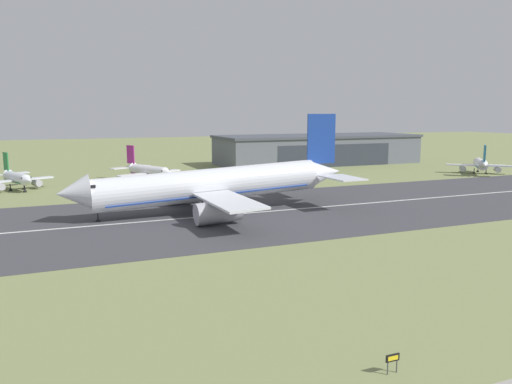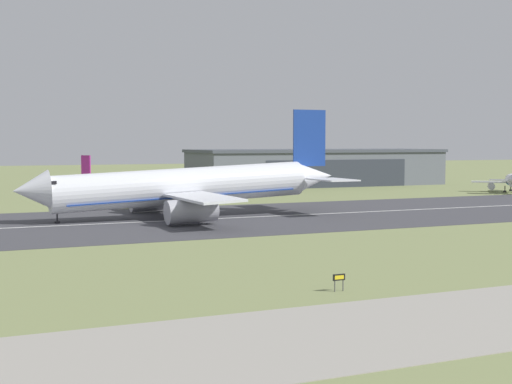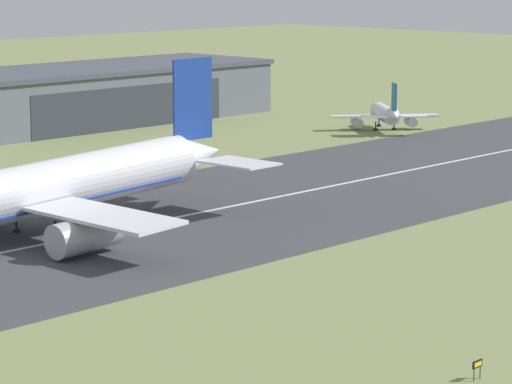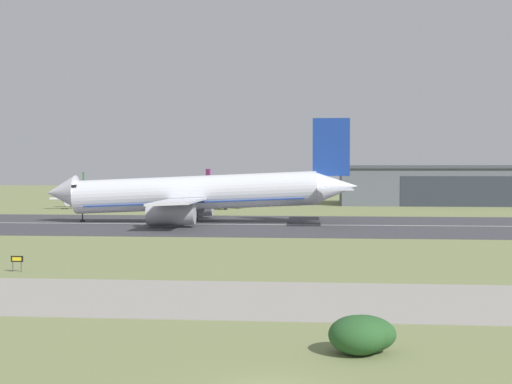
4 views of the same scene
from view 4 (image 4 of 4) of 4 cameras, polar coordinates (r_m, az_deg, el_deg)
The scene contains 10 objects.
ground_plane at distance 80.28m, azimuth 3.56°, elevation -5.35°, with size 727.52×727.52×0.00m, color #7A8451.
runway_strip at distance 128.40m, azimuth 4.20°, elevation -2.65°, with size 487.52×48.66×0.06m, color #3D3D42.
runway_centreline at distance 128.39m, azimuth 4.20°, elevation -2.64°, with size 438.76×0.70×0.01m, color silver.
taxiway_road at distance 55.35m, azimuth 2.79°, elevation -8.56°, with size 365.64×16.28×0.05m, color gray.
hangar_building at distance 213.52m, azimuth 17.35°, elevation 0.54°, with size 79.33×27.59×11.20m.
airplane_landing at distance 133.73m, azimuth -4.72°, elevation -0.14°, with size 59.03×45.62×19.50m.
airplane_parked_west at distance 183.33m, azimuth -3.09°, elevation -0.37°, with size 20.47×22.16×10.20m.
airplane_parked_centre at distance 188.89m, azimuth -13.49°, elevation -0.35°, with size 17.41×18.70×9.39m.
shrub_clump at distance 39.74m, azimuth 8.34°, elevation -11.21°, with size 3.70×3.18×2.11m.
runway_sign at distance 73.45m, azimuth -18.58°, elevation -5.21°, with size 1.21×0.13×1.57m.
Camera 4 is at (2.32, -31.25, 9.97)m, focal length 50.00 mm.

